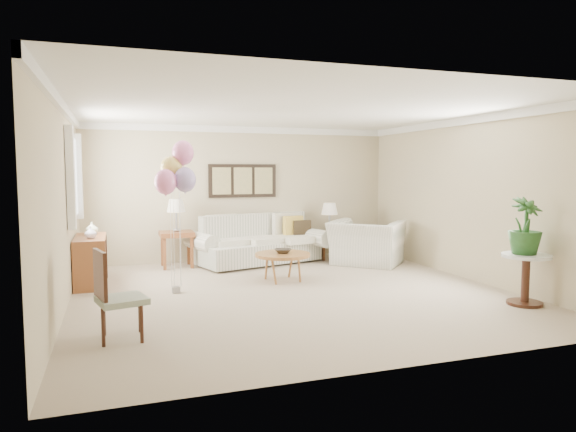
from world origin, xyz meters
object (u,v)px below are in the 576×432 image
object	(u,v)px
armchair	(366,243)
balloon_cluster	(176,172)
sofa	(259,244)
coffee_table	(283,255)
accent_chair	(114,293)

from	to	relation	value
armchair	balloon_cluster	world-z (taller)	balloon_cluster
sofa	coffee_table	bearing A→B (deg)	-92.05
balloon_cluster	coffee_table	bearing A→B (deg)	7.93
sofa	accent_chair	xyz separation A→B (m)	(-2.58, -3.81, 0.13)
armchair	accent_chair	bearing A→B (deg)	78.41
sofa	accent_chair	world-z (taller)	accent_chair
coffee_table	balloon_cluster	distance (m)	2.13
armchair	balloon_cluster	xyz separation A→B (m)	(-3.59, -1.12, 1.32)
balloon_cluster	accent_chair	bearing A→B (deg)	-114.09
sofa	balloon_cluster	size ratio (longest dim) A/B	1.25
coffee_table	balloon_cluster	size ratio (longest dim) A/B	0.40
sofa	armchair	world-z (taller)	sofa
armchair	balloon_cluster	size ratio (longest dim) A/B	0.57
coffee_table	accent_chair	distance (m)	3.32
sofa	balloon_cluster	world-z (taller)	balloon_cluster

